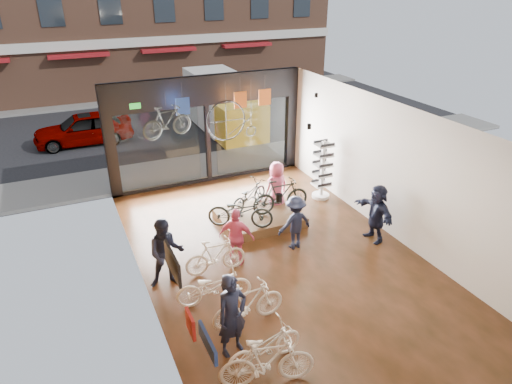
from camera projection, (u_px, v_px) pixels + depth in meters
ground_plane at (285, 266)px, 11.86m from camera, size 7.00×12.00×0.04m
ceiling at (290, 123)px, 10.20m from camera, size 7.00×12.00×0.04m
wall_left at (142, 230)px, 9.72m from camera, size 0.04×12.00×3.80m
wall_right at (402, 176)px, 12.34m from camera, size 0.04×12.00×3.80m
wall_back at (499, 384)px, 6.08m from camera, size 7.00×0.04×3.80m
storefront at (207, 130)px, 15.96m from camera, size 7.00×0.26×3.80m
exit_sign at (135, 106)px, 14.47m from camera, size 0.35×0.06×0.18m
street_road at (154, 117)px, 24.17m from camera, size 30.00×18.00×0.02m
sidewalk_near at (199, 167)px, 17.74m from camera, size 30.00×2.40×0.12m
sidewalk_far at (139, 98)px, 27.43m from camera, size 30.00×2.00×0.12m
street_car at (83, 128)px, 20.01m from camera, size 4.14×1.67×1.41m
box_truck at (226, 105)px, 21.30m from camera, size 2.17×6.50×2.56m
floor_bike_1 at (267, 362)px, 8.21m from camera, size 1.84×0.91×1.07m
floor_bike_2 at (264, 346)px, 8.70m from camera, size 1.67×0.73×0.85m
floor_bike_3 at (248, 304)px, 9.69m from camera, size 1.68×0.56×1.00m
floor_bike_4 at (214, 286)px, 10.31m from camera, size 1.80×0.88×0.91m
floor_bike_5 at (215, 256)px, 11.39m from camera, size 1.58×0.52×0.94m
display_platform at (259, 218)px, 13.82m from camera, size 2.40×1.80×0.30m
display_bike_left at (240, 212)px, 12.85m from camera, size 1.93×1.47×0.97m
display_bike_mid at (281, 196)px, 13.64m from camera, size 1.81×0.59×1.07m
display_bike_right at (249, 195)px, 13.93m from camera, size 1.70×1.30×0.86m
customer_0 at (232, 315)px, 8.78m from camera, size 0.74×0.58×1.80m
customer_1 at (166, 253)px, 10.75m from camera, size 0.98×0.83×1.78m
customer_2 at (237, 237)px, 11.59m from camera, size 0.97×0.87×1.59m
customer_3 at (295, 223)px, 12.31m from camera, size 1.04×0.65×1.54m
customer_4 at (277, 187)px, 14.23m from camera, size 0.89×0.66×1.65m
customer_5 at (376, 213)px, 12.66m from camera, size 0.50×1.56×1.68m
sunglasses_rack at (322, 170)px, 15.03m from camera, size 0.71×0.64×1.99m
wall_merch at (201, 365)px, 7.16m from camera, size 0.40×2.40×2.60m
penny_farthing at (234, 121)px, 14.85m from camera, size 1.67×0.06×1.33m
hung_bike at (167, 122)px, 13.36m from camera, size 1.64×0.81×0.95m
jersey_left at (183, 106)px, 14.42m from camera, size 0.45×0.03×0.55m
jersey_mid at (240, 100)px, 15.15m from camera, size 0.45×0.03×0.55m
jersey_right at (265, 97)px, 15.49m from camera, size 0.45×0.03×0.55m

